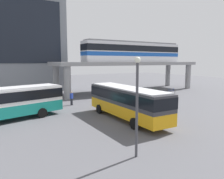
{
  "coord_description": "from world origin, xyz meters",
  "views": [
    {
      "loc": [
        -11.73,
        -17.03,
        5.76
      ],
      "look_at": [
        2.14,
        6.6,
        2.2
      ],
      "focal_mm": 35.09,
      "sensor_mm": 36.0,
      "label": 1
    }
  ],
  "objects_px": {
    "bicycle_red": "(134,93)",
    "train": "(134,52)",
    "bicycle_silver": "(99,98)",
    "bicycle_blue": "(171,92)",
    "bicycle_black": "(130,96)",
    "bicycle_orange": "(115,96)",
    "bicycle_green": "(152,92)",
    "bus_secondary": "(5,101)",
    "pedestrian_at_kerb": "(72,99)",
    "bus_main": "(126,100)"
  },
  "relations": [
    {
      "from": "bicycle_silver",
      "to": "pedestrian_at_kerb",
      "type": "relative_size",
      "value": 0.99
    },
    {
      "from": "bicycle_black",
      "to": "bicycle_red",
      "type": "bearing_deg",
      "value": 41.42
    },
    {
      "from": "bicycle_orange",
      "to": "pedestrian_at_kerb",
      "type": "bearing_deg",
      "value": -168.87
    },
    {
      "from": "bicycle_black",
      "to": "bicycle_red",
      "type": "height_order",
      "value": "same"
    },
    {
      "from": "pedestrian_at_kerb",
      "to": "bus_secondary",
      "type": "bearing_deg",
      "value": -152.53
    },
    {
      "from": "train",
      "to": "bus_secondary",
      "type": "relative_size",
      "value": 1.84
    },
    {
      "from": "bicycle_blue",
      "to": "bicycle_red",
      "type": "distance_m",
      "value": 6.81
    },
    {
      "from": "train",
      "to": "bicycle_blue",
      "type": "xyz_separation_m",
      "value": [
        3.3,
        -6.85,
        -7.21
      ]
    },
    {
      "from": "bus_secondary",
      "to": "bicycle_red",
      "type": "xyz_separation_m",
      "value": [
        20.45,
        7.08,
        -1.63
      ]
    },
    {
      "from": "bicycle_red",
      "to": "bicycle_orange",
      "type": "bearing_deg",
      "value": -164.12
    },
    {
      "from": "bicycle_black",
      "to": "bicycle_orange",
      "type": "relative_size",
      "value": 0.97
    },
    {
      "from": "bicycle_green",
      "to": "pedestrian_at_kerb",
      "type": "distance_m",
      "value": 16.27
    },
    {
      "from": "bicycle_red",
      "to": "pedestrian_at_kerb",
      "type": "distance_m",
      "value": 12.65
    },
    {
      "from": "bus_main",
      "to": "bicycle_black",
      "type": "height_order",
      "value": "bus_main"
    },
    {
      "from": "bus_secondary",
      "to": "pedestrian_at_kerb",
      "type": "xyz_separation_m",
      "value": [
        8.14,
        4.23,
        -1.13
      ]
    },
    {
      "from": "bicycle_blue",
      "to": "bicycle_silver",
      "type": "relative_size",
      "value": 1.0
    },
    {
      "from": "bus_secondary",
      "to": "bicycle_red",
      "type": "bearing_deg",
      "value": 19.09
    },
    {
      "from": "bus_secondary",
      "to": "pedestrian_at_kerb",
      "type": "relative_size",
      "value": 6.27
    },
    {
      "from": "bicycle_black",
      "to": "bicycle_blue",
      "type": "height_order",
      "value": "same"
    },
    {
      "from": "bicycle_blue",
      "to": "pedestrian_at_kerb",
      "type": "xyz_separation_m",
      "value": [
        -18.78,
        -0.7,
        0.5
      ]
    },
    {
      "from": "train",
      "to": "pedestrian_at_kerb",
      "type": "height_order",
      "value": "train"
    },
    {
      "from": "bicycle_green",
      "to": "pedestrian_at_kerb",
      "type": "height_order",
      "value": "pedestrian_at_kerb"
    },
    {
      "from": "bus_secondary",
      "to": "bicycle_blue",
      "type": "xyz_separation_m",
      "value": [
        26.91,
        4.93,
        -1.63
      ]
    },
    {
      "from": "train",
      "to": "bicycle_black",
      "type": "relative_size",
      "value": 12.22
    },
    {
      "from": "bicycle_red",
      "to": "bicycle_black",
      "type": "bearing_deg",
      "value": -138.58
    },
    {
      "from": "bicycle_black",
      "to": "bus_secondary",
      "type": "bearing_deg",
      "value": -164.85
    },
    {
      "from": "bicycle_red",
      "to": "bus_main",
      "type": "bearing_deg",
      "value": -129.14
    },
    {
      "from": "bicycle_red",
      "to": "bicycle_silver",
      "type": "height_order",
      "value": "same"
    },
    {
      "from": "bicycle_black",
      "to": "bicycle_red",
      "type": "xyz_separation_m",
      "value": [
        2.51,
        2.22,
        0.0
      ]
    },
    {
      "from": "train",
      "to": "bicycle_red",
      "type": "height_order",
      "value": "train"
    },
    {
      "from": "bus_main",
      "to": "bicycle_red",
      "type": "bearing_deg",
      "value": 50.86
    },
    {
      "from": "bicycle_blue",
      "to": "pedestrian_at_kerb",
      "type": "bearing_deg",
      "value": -177.87
    },
    {
      "from": "bicycle_black",
      "to": "bicycle_silver",
      "type": "distance_m",
      "value": 5.03
    },
    {
      "from": "train",
      "to": "bicycle_orange",
      "type": "relative_size",
      "value": 11.89
    },
    {
      "from": "train",
      "to": "bus_secondary",
      "type": "xyz_separation_m",
      "value": [
        -23.61,
        -11.78,
        -5.58
      ]
    },
    {
      "from": "bicycle_green",
      "to": "bicycle_silver",
      "type": "distance_m",
      "value": 11.23
    },
    {
      "from": "bicycle_silver",
      "to": "bicycle_orange",
      "type": "bearing_deg",
      "value": -2.86
    },
    {
      "from": "bicycle_black",
      "to": "bicycle_silver",
      "type": "xyz_separation_m",
      "value": [
        -4.93,
        0.98,
        0.0
      ]
    },
    {
      "from": "bus_main",
      "to": "bicycle_black",
      "type": "bearing_deg",
      "value": 53.34
    },
    {
      "from": "train",
      "to": "bicycle_black",
      "type": "bearing_deg",
      "value": -129.33
    },
    {
      "from": "bicycle_green",
      "to": "bicycle_blue",
      "type": "distance_m",
      "value": 3.3
    },
    {
      "from": "bicycle_red",
      "to": "train",
      "type": "bearing_deg",
      "value": 56.13
    },
    {
      "from": "train",
      "to": "bus_main",
      "type": "xyz_separation_m",
      "value": [
        -13.23,
        -17.08,
        -5.58
      ]
    },
    {
      "from": "bicycle_silver",
      "to": "bicycle_blue",
      "type": "bearing_deg",
      "value": -3.74
    },
    {
      "from": "train",
      "to": "bicycle_blue",
      "type": "height_order",
      "value": "train"
    },
    {
      "from": "bicycle_orange",
      "to": "bicycle_red",
      "type": "height_order",
      "value": "same"
    },
    {
      "from": "bus_secondary",
      "to": "bicycle_black",
      "type": "bearing_deg",
      "value": 15.15
    },
    {
      "from": "bicycle_black",
      "to": "bicycle_orange",
      "type": "distance_m",
      "value": 2.45
    },
    {
      "from": "bus_secondary",
      "to": "bicycle_black",
      "type": "height_order",
      "value": "bus_secondary"
    },
    {
      "from": "bicycle_orange",
      "to": "train",
      "type": "bearing_deg",
      "value": 37.31
    }
  ]
}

